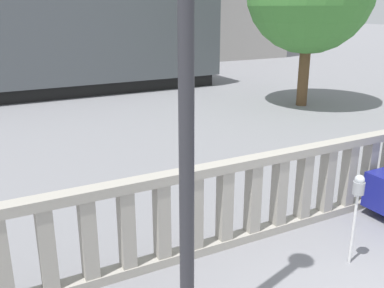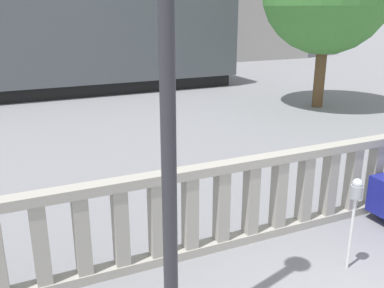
# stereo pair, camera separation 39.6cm
# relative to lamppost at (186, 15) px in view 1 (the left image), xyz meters

# --- Properties ---
(balustrade) EXTENTS (16.30, 0.24, 1.41)m
(balustrade) POSITION_rel_lamppost_xyz_m (2.26, 1.58, -2.83)
(balustrade) COLOR #9E998E
(balustrade) RESTS_ON ground
(lamppost) EXTENTS (0.38, 0.38, 6.33)m
(lamppost) POSITION_rel_lamppost_xyz_m (0.00, 0.00, 0.00)
(lamppost) COLOR #2D2D33
(lamppost) RESTS_ON ground
(parking_meter) EXTENTS (0.16, 0.16, 1.39)m
(parking_meter) POSITION_rel_lamppost_xyz_m (2.86, 0.32, -2.43)
(parking_meter) COLOR silver
(parking_meter) RESTS_ON ground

